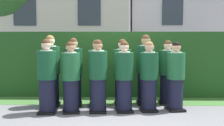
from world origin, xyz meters
name	(u,v)px	position (x,y,z in m)	size (l,w,h in m)	color
ground_plane	(112,111)	(0.00, 0.00, 0.00)	(60.00, 60.00, 0.00)	slate
student_front_row_0	(47,78)	(-1.40, -0.14, 0.76)	(0.42, 0.47, 1.61)	black
student_front_row_1	(71,79)	(-0.89, -0.08, 0.74)	(0.43, 0.52, 1.55)	black
student_front_row_2	(98,78)	(-0.30, -0.04, 0.76)	(0.41, 0.51, 1.59)	black
student_front_row_3	(124,78)	(0.28, 0.01, 0.74)	(0.42, 0.52, 1.56)	black
student_front_row_4	(149,78)	(0.82, 0.08, 0.74)	(0.40, 0.50, 1.55)	black
student_front_row_5	(176,78)	(1.43, 0.13, 0.74)	(0.43, 0.52, 1.55)	black
student_rear_row_0	(51,72)	(-1.46, 0.48, 0.81)	(0.44, 0.54, 1.69)	black
student_rear_row_1	(74,74)	(-0.92, 0.53, 0.77)	(0.42, 0.50, 1.62)	black
student_rear_row_2	(97,74)	(-0.37, 0.58, 0.75)	(0.41, 0.46, 1.58)	black
student_rear_row_3	(122,74)	(0.24, 0.65, 0.76)	(0.42, 0.51, 1.60)	black
student_rear_row_4	(145,71)	(0.80, 0.70, 0.81)	(0.44, 0.54, 1.70)	black
student_rear_row_5	(167,74)	(1.35, 0.74, 0.74)	(0.41, 0.47, 1.57)	black
hedge	(113,64)	(0.00, 1.79, 0.89)	(9.97, 0.70, 1.78)	#214C1E
school_building_main	(64,5)	(-2.28, 6.66, 3.05)	(6.01, 3.30, 5.94)	beige
school_building_annex	(196,4)	(3.90, 7.90, 3.19)	(6.68, 3.40, 6.22)	silver
lawn_strip	(113,101)	(0.00, 0.99, 0.00)	(9.97, 0.90, 0.01)	#477A38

